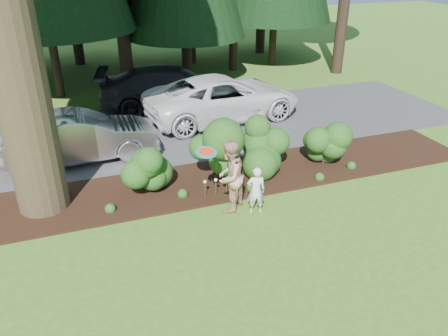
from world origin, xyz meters
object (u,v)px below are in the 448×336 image
Objects in this scene: car_white_suv at (223,98)px; frisbee at (206,152)px; car_dark_suv at (173,88)px; child at (256,191)px; car_silver_wagon at (80,137)px; adult at (229,177)px.

car_white_suv is 11.53× the size of frisbee.
frisbee is at bearing 150.80° from car_white_suv.
car_dark_suv is at bearing 33.38° from car_white_suv.
car_silver_wagon is at bearing -35.96° from child.
adult reaches higher than child.
car_silver_wagon is 5.39m from adult.
car_white_suv is 6.80m from child.
car_dark_suv is at bearing -48.26° from car_silver_wagon.
frisbee is (-1.18, -8.19, 0.85)m from car_dark_suv.
adult is 1.03m from frisbee.
car_dark_suv is 3.17× the size of adult.
car_dark_suv is (-1.51, 1.83, 0.02)m from car_white_suv.
car_white_suv is 4.75× the size of child.
car_silver_wagon is at bearing 104.15° from car_white_suv.
car_dark_suv is 4.68× the size of child.
car_white_suv is 1.02× the size of car_dark_suv.
car_silver_wagon is 5.21m from frisbee.
car_silver_wagon is 2.46× the size of adult.
child is at bearing -169.69° from car_dark_suv.
car_white_suv reaches higher than car_silver_wagon.
car_dark_suv reaches higher than child.
adult is at bearing 155.43° from car_white_suv.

